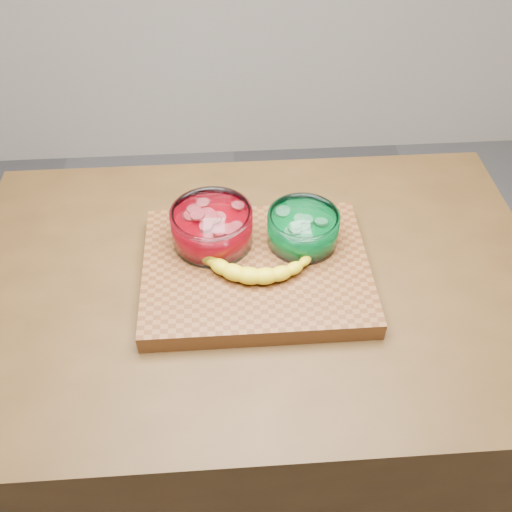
{
  "coord_description": "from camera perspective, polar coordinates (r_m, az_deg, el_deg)",
  "views": [
    {
      "loc": [
        -0.05,
        -0.79,
        1.75
      ],
      "look_at": [
        0.0,
        0.0,
        0.96
      ],
      "focal_mm": 40.0,
      "sensor_mm": 36.0,
      "label": 1
    }
  ],
  "objects": [
    {
      "name": "ground",
      "position": [
        1.92,
        0.0,
        -20.63
      ],
      "size": [
        3.5,
        3.5,
        0.0
      ],
      "primitive_type": "plane",
      "color": "#5B5B60",
      "rests_on": "ground"
    },
    {
      "name": "counter",
      "position": [
        1.53,
        0.0,
        -13.65
      ],
      "size": [
        1.2,
        0.8,
        0.9
      ],
      "primitive_type": "cube",
      "color": "#462E15",
      "rests_on": "ground"
    },
    {
      "name": "cutting_board",
      "position": [
        1.15,
        0.0,
        -1.41
      ],
      "size": [
        0.45,
        0.35,
        0.04
      ],
      "primitive_type": "cube",
      "color": "brown",
      "rests_on": "counter"
    },
    {
      "name": "bowl_red",
      "position": [
        1.16,
        -4.42,
        2.92
      ],
      "size": [
        0.17,
        0.17,
        0.08
      ],
      "color": "white",
      "rests_on": "cutting_board"
    },
    {
      "name": "bowl_green",
      "position": [
        1.16,
        4.71,
        2.78
      ],
      "size": [
        0.15,
        0.15,
        0.07
      ],
      "color": "white",
      "rests_on": "cutting_board"
    },
    {
      "name": "banana",
      "position": [
        1.11,
        -0.18,
        -0.55
      ],
      "size": [
        0.26,
        0.14,
        0.04
      ],
      "primitive_type": null,
      "color": "yellow",
      "rests_on": "cutting_board"
    }
  ]
}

